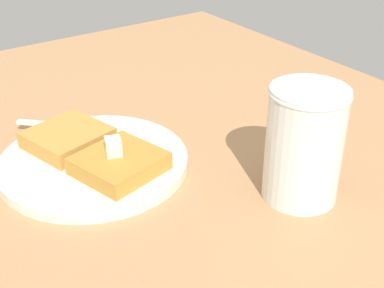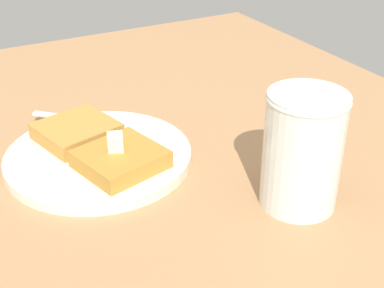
{
  "view_description": "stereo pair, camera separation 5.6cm",
  "coord_description": "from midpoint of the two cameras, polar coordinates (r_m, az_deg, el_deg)",
  "views": [
    {
      "loc": [
        -47.69,
        22.75,
        34.34
      ],
      "look_at": [
        -7.95,
        -5.14,
        6.87
      ],
      "focal_mm": 50.0,
      "sensor_mm": 36.0,
      "label": 1
    },
    {
      "loc": [
        -50.62,
        18.01,
        34.34
      ],
      "look_at": [
        -7.95,
        -5.14,
        6.87
      ],
      "focal_mm": 50.0,
      "sensor_mm": 36.0,
      "label": 2
    }
  ],
  "objects": [
    {
      "name": "table_surface",
      "position": [
        0.63,
        -10.64,
        -3.0
      ],
      "size": [
        90.44,
        90.44,
        2.37
      ],
      "primitive_type": "cube",
      "color": "#AD7E52",
      "rests_on": "ground"
    },
    {
      "name": "fork",
      "position": [
        0.67,
        -13.54,
        1.69
      ],
      "size": [
        12.26,
        12.4,
        0.36
      ],
      "color": "silver",
      "rests_on": "plate"
    },
    {
      "name": "plate",
      "position": [
        0.62,
        -13.02,
        -1.91
      ],
      "size": [
        21.2,
        21.2,
        1.22
      ],
      "color": "silver",
      "rests_on": "table_surface"
    },
    {
      "name": "syrup_jar",
      "position": [
        0.54,
        8.91,
        -0.74
      ],
      "size": [
        7.88,
        7.88,
        11.97
      ],
      "color": "#331706",
      "rests_on": "table_surface"
    },
    {
      "name": "toast_slice_left",
      "position": [
        0.58,
        -10.53,
        -2.12
      ],
      "size": [
        9.69,
        9.98,
        1.92
      ],
      "primitive_type": "cube",
      "rotation": [
        0.0,
        0.0,
        0.25
      ],
      "color": "#B57F31",
      "rests_on": "plate"
    },
    {
      "name": "toast_slice_middle",
      "position": [
        0.64,
        -15.57,
        0.57
      ],
      "size": [
        9.69,
        9.98,
        1.92
      ],
      "primitive_type": "cube",
      "rotation": [
        0.0,
        0.0,
        0.25
      ],
      "color": "#BD863A",
      "rests_on": "plate"
    },
    {
      "name": "butter_pat_primary",
      "position": [
        0.57,
        -11.17,
        -0.33
      ],
      "size": [
        2.27,
        2.16,
        1.82
      ],
      "primitive_type": "cube",
      "rotation": [
        0.0,
        0.0,
        2.8
      ],
      "color": "#F4F0C8",
      "rests_on": "toast_slice_left"
    }
  ]
}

